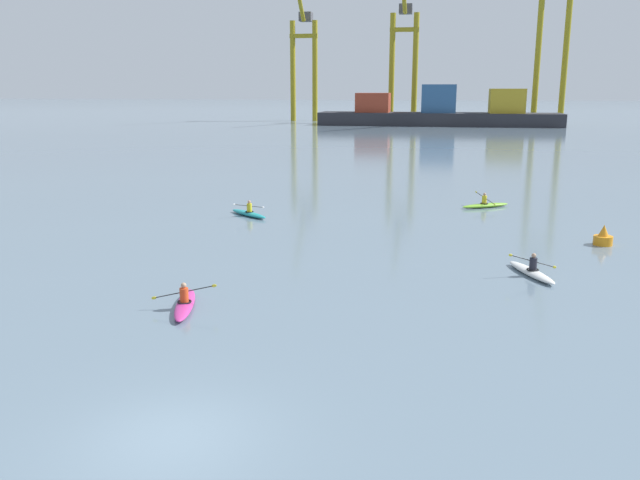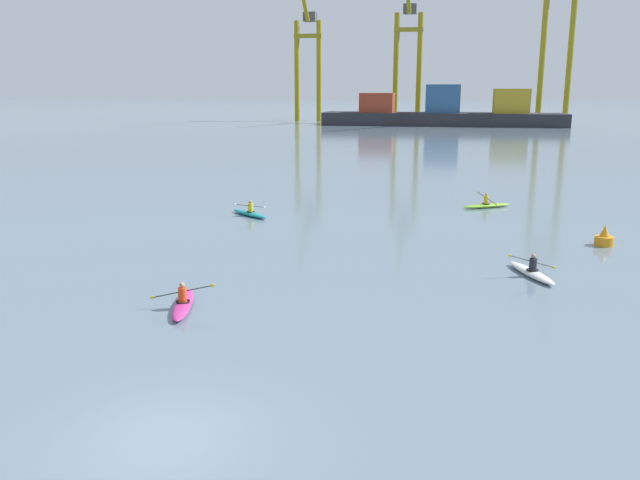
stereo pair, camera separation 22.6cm
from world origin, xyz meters
name	(u,v)px [view 2 (the right image)]	position (x,y,z in m)	size (l,w,h in m)	color
ground_plane	(167,438)	(0.00, 0.00, 0.00)	(800.00, 800.00, 0.00)	slate
container_barge	(444,113)	(4.57, 122.67, 2.57)	(47.99, 8.72, 8.10)	#28282D
gantry_crane_west	(308,50)	(-26.38, 136.36, 15.68)	(6.34, 16.14, 33.80)	olive
gantry_crane_west_mid	(408,48)	(-3.64, 132.86, 15.73)	(6.20, 17.64, 30.40)	olive
gantry_crane_east_mid	(559,23)	(26.69, 132.05, 20.11)	(6.65, 20.48, 41.73)	olive
channel_buoy	(604,238)	(13.38, 20.70, 0.36)	(0.90, 0.90, 1.00)	orange
kayak_white	(531,272)	(9.30, 14.60, 0.17)	(2.05, 3.37, 1.00)	silver
kayak_magenta	(183,303)	(-3.03, 8.15, 0.17)	(2.19, 3.44, 0.95)	#C13384
kayak_teal	(250,213)	(-5.70, 24.54, 0.17)	(3.02, 2.61, 0.95)	teal
kayak_lime	(487,205)	(8.35, 30.06, 0.17)	(3.22, 2.28, 0.95)	#7ABC2D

